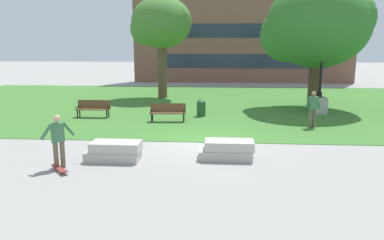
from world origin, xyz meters
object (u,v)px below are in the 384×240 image
Objects in this scene: person_bystander_near_lawn at (313,107)px; trash_bin at (201,107)px; skateboard at (60,169)px; lamp_post_right at (319,95)px; concrete_block_left at (227,150)px; park_bench_near_left at (168,111)px; person_skateboarder at (58,138)px; park_bench_near_right at (93,108)px; concrete_block_center at (115,151)px.

trash_bin is at bearing 155.23° from person_bystander_near_lawn.
person_bystander_near_lawn is at bearing -24.77° from trash_bin.
lamp_post_right is (10.51, 10.71, 0.98)m from skateboard.
concrete_block_left is 6.73m from park_bench_near_left.
park_bench_near_right is at bearing 101.56° from person_skateboarder.
park_bench_near_left is 8.73m from lamp_post_right.
park_bench_near_left is at bearing -160.45° from lamp_post_right.
skateboard is 8.82m from park_bench_near_right.
person_skateboarder is at bearing -78.44° from park_bench_near_right.
person_bystander_near_lawn is (9.25, 6.88, 0.90)m from skateboard.
person_skateboarder is (-1.51, -0.93, 0.66)m from concrete_block_center.
concrete_block_center is 0.35× the size of lamp_post_right.
lamp_post_right reaches higher than person_skateboarder.
park_bench_near_left is at bearing 81.93° from concrete_block_center.
concrete_block_center is at bearing -144.53° from person_bystander_near_lawn.
person_skateboarder is 9.88m from trash_bin.
park_bench_near_left is 1.01× the size of park_bench_near_right.
skateboard is at bearing -112.69° from trash_bin.
concrete_block_center is at bearing -173.39° from concrete_block_left.
concrete_block_center is 1.92× the size of trash_bin.
concrete_block_center is at bearing -107.41° from trash_bin.
lamp_post_right is at bearing 19.55° from park_bench_near_left.
lamp_post_right is at bearing 44.24° from person_skateboarder.
person_skateboarder is at bearing -108.11° from park_bench_near_left.
trash_bin reaches higher than skateboard.
lamp_post_right is (8.21, 2.91, 0.53)m from park_bench_near_left.
concrete_block_left is 1.93× the size of trash_bin.
park_bench_near_left is 2.23m from trash_bin.
trash_bin is at bearing 67.31° from skateboard.
skateboard is 0.48× the size of park_bench_near_left.
person_skateboarder is (-5.32, -1.37, 0.66)m from concrete_block_left.
trash_bin is (2.53, 8.07, 0.20)m from concrete_block_center.
lamp_post_right is (9.13, 9.44, 0.76)m from concrete_block_center.
person_skateboarder reaches higher than trash_bin.
concrete_block_center is 1.89m from person_skateboarder.
lamp_post_right is 6.77m from trash_bin.
skateboard is at bearing -134.45° from lamp_post_right.
park_bench_near_left reaches higher than concrete_block_center.
trash_bin is at bearing 65.82° from person_skateboarder.
lamp_post_right is 5.41× the size of trash_bin.
concrete_block_left is 2.11× the size of skateboard.
person_skateboarder reaches higher than park_bench_near_right.
lamp_post_right is (10.64, 10.37, 0.10)m from person_skateboarder.
person_bystander_near_lawn is (4.07, 5.17, 0.68)m from concrete_block_left.
trash_bin is at bearing 7.22° from park_bench_near_right.
trash_bin is (5.74, 0.73, -0.04)m from park_bench_near_right.
person_skateboarder is at bearing 111.69° from skateboard.
concrete_block_left is 7.74m from trash_bin.
skateboard is at bearing -78.02° from park_bench_near_right.
park_bench_near_right is 12.52m from lamp_post_right.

